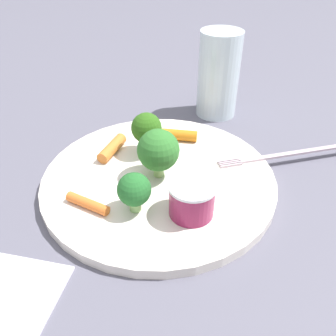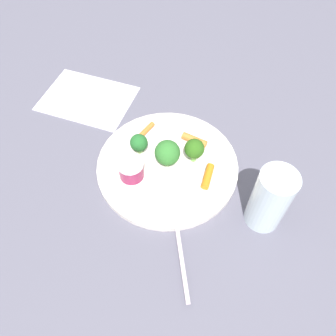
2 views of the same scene
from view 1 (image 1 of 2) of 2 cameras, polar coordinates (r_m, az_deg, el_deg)
name	(u,v)px [view 1 (image 1 of 2)]	position (r m, az deg, el deg)	size (l,w,h in m)	color
ground_plane	(159,183)	(0.41, -1.48, -2.47)	(2.40, 2.40, 0.00)	#595766
plate	(159,179)	(0.41, -1.50, -1.82)	(0.27, 0.27, 0.01)	silver
sauce_cup	(192,199)	(0.35, 3.88, -5.04)	(0.05, 0.05, 0.04)	maroon
broccoli_floret_0	(153,151)	(0.39, -2.42, 2.82)	(0.05, 0.05, 0.06)	#84B163
broccoli_floret_1	(134,190)	(0.35, -5.53, -3.61)	(0.03, 0.03, 0.04)	#8CBC6C
broccoli_floret_2	(146,129)	(0.43, -3.53, 6.43)	(0.04, 0.04, 0.05)	#7EC35B
carrot_stick_0	(178,135)	(0.47, 1.61, 5.41)	(0.01, 0.01, 0.05)	orange
carrot_stick_1	(112,148)	(0.45, -9.10, 3.24)	(0.01, 0.01, 0.05)	orange
carrot_stick_2	(88,203)	(0.37, -12.96, -5.65)	(0.01, 0.01, 0.05)	orange
fork	(285,155)	(0.46, 18.59, 2.09)	(0.13, 0.14, 0.00)	#C1ABB7
drinking_glass	(218,75)	(0.54, 8.23, 14.82)	(0.06, 0.06, 0.13)	silver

